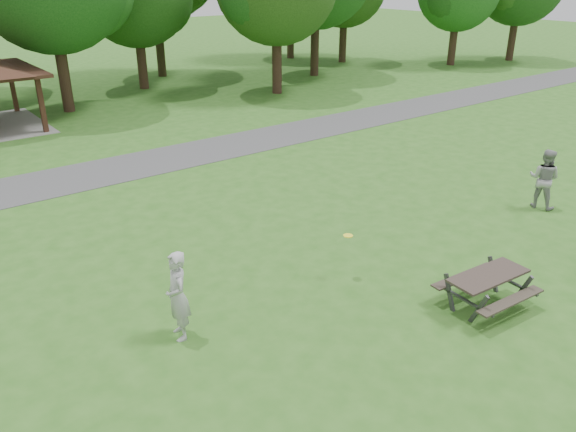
{
  "coord_description": "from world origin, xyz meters",
  "views": [
    {
      "loc": [
        -7.12,
        -6.54,
        7.17
      ],
      "look_at": [
        1.0,
        4.0,
        1.3
      ],
      "focal_mm": 35.0,
      "sensor_mm": 36.0,
      "label": 1
    }
  ],
  "objects": [
    {
      "name": "frisbee_catcher",
      "position": [
        9.8,
        1.9,
        0.98
      ],
      "size": [
        0.95,
        1.1,
        1.96
      ],
      "primitive_type": "imported",
      "rotation": [
        0.0,
        0.0,
        1.81
      ],
      "color": "#969699",
      "rests_on": "ground"
    },
    {
      "name": "asphalt_path",
      "position": [
        0.0,
        14.0,
        0.01
      ],
      "size": [
        120.0,
        3.2,
        0.02
      ],
      "primitive_type": "cube",
      "color": "#434245",
      "rests_on": "ground"
    },
    {
      "name": "frisbee_in_flight",
      "position": [
        1.65,
        2.42,
        1.15
      ],
      "size": [
        0.31,
        0.31,
        0.02
      ],
      "color": "yellow",
      "rests_on": "ground"
    },
    {
      "name": "frisbee_thrower",
      "position": [
        -2.88,
        2.71,
        0.99
      ],
      "size": [
        0.61,
        0.8,
        1.98
      ],
      "primitive_type": "imported",
      "rotation": [
        0.0,
        0.0,
        -1.78
      ],
      "color": "#AAABAD",
      "rests_on": "ground"
    },
    {
      "name": "picnic_table_middle",
      "position": [
        3.25,
        -0.54,
        0.63
      ],
      "size": [
        2.1,
        1.74,
        0.86
      ],
      "color": "#2F2622",
      "rests_on": "ground"
    },
    {
      "name": "ground",
      "position": [
        0.0,
        0.0,
        0.0
      ],
      "size": [
        160.0,
        160.0,
        0.0
      ],
      "primitive_type": "plane",
      "color": "#2D621C",
      "rests_on": "ground"
    }
  ]
}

